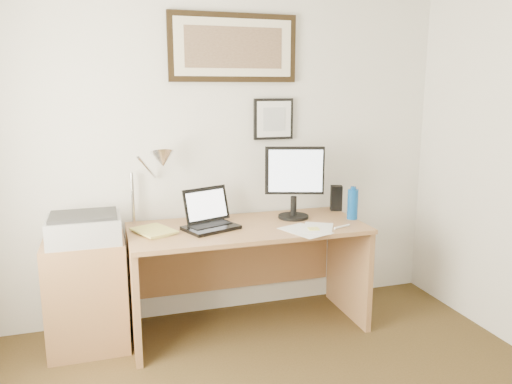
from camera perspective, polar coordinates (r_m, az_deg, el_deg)
name	(u,v)px	position (r m, az deg, el deg)	size (l,w,h in m)	color
wall_back	(213,148)	(3.63, -4.90, 5.05)	(3.50, 0.02, 2.50)	silver
side_cabinet	(87,295)	(3.47, -18.74, -11.05)	(0.50, 0.40, 0.73)	#93643D
water_bottle	(353,204)	(3.64, 10.98, -1.37)	(0.08, 0.08, 0.22)	#0B4593
bottle_cap	(353,188)	(3.62, 11.06, 0.45)	(0.04, 0.04, 0.02)	#0B4593
speaker	(336,198)	(3.88, 9.15, -0.68)	(0.09, 0.07, 0.19)	black
paper_sheet_a	(305,231)	(3.32, 5.63, -4.41)	(0.22, 0.32, 0.00)	white
paper_sheet_b	(318,228)	(3.38, 7.07, -4.10)	(0.19, 0.28, 0.00)	white
sticky_pad	(314,229)	(3.35, 6.60, -4.20)	(0.07, 0.07, 0.01)	#DCD868
marker_pen	(342,227)	(3.42, 9.80, -3.92)	(0.02, 0.02, 0.14)	white
book	(139,234)	(3.28, -13.17, -4.71)	(0.21, 0.28, 0.02)	#CBC25F
desk	(245,255)	(3.56, -1.32, -7.19)	(1.60, 0.70, 0.75)	#93643D
laptop	(209,219)	(3.38, -5.36, -3.11)	(0.40, 0.40, 0.26)	black
lcd_monitor	(294,179)	(3.56, 4.41, 1.51)	(0.41, 0.22, 0.52)	black
printer	(84,228)	(3.30, -19.04, -3.91)	(0.44, 0.34, 0.18)	#A5A5A7
desk_lamp	(160,162)	(3.39, -10.95, 3.33)	(0.29, 0.27, 0.53)	silver
picture_large	(234,48)	(3.63, -2.59, 16.15)	(0.92, 0.04, 0.47)	black
picture_small	(274,119)	(3.71, 2.01, 8.33)	(0.30, 0.03, 0.30)	black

